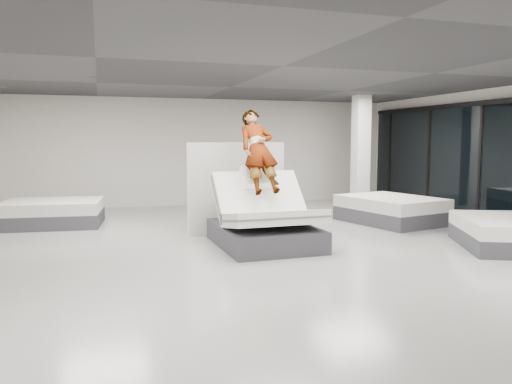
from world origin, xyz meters
TOP-DOWN VIEW (x-y plane):
  - room at (0.00, 0.00)m, footprint 14.00×14.04m
  - hero_bed at (-0.10, 0.68)m, footprint 1.74×2.27m
  - person at (-0.11, 1.02)m, footprint 0.71×1.78m
  - remote at (0.12, 0.67)m, footprint 0.05×0.14m
  - divider_panel at (-0.24, 2.12)m, footprint 2.11×0.21m
  - flat_bed_right_far at (3.61, 2.29)m, footprint 2.14×2.56m
  - flat_bed_right_near at (4.05, -0.79)m, footprint 2.21×2.46m
  - flat_bed_left_far at (-4.05, 4.25)m, footprint 2.29×1.81m
  - column at (4.00, 4.50)m, footprint 0.40×0.40m

SIDE VIEW (x-z plane):
  - flat_bed_right_near at x=4.05m, z-range 0.00..0.55m
  - flat_bed_left_far at x=-4.05m, z-range 0.00..0.59m
  - flat_bed_right_far at x=3.61m, z-range 0.00..0.62m
  - hero_bed at x=-0.10m, z-range -0.30..1.17m
  - divider_panel at x=-0.24m, z-range 0.00..1.92m
  - remote at x=0.12m, z-range 1.15..1.22m
  - person at x=-0.11m, z-range 0.73..2.11m
  - room at x=0.00m, z-range 0.00..3.20m
  - column at x=4.00m, z-range 0.00..3.20m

